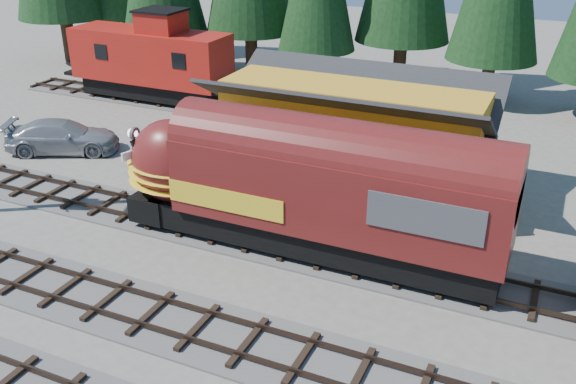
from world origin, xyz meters
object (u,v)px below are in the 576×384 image
at_px(pickup_truck_a, 191,148).
at_px(locomotive, 296,192).
at_px(depot, 351,126).
at_px(pickup_truck_b, 62,136).
at_px(caboose, 152,60).

bearing_deg(pickup_truck_a, locomotive, -123.78).
relative_size(depot, pickup_truck_a, 2.18).
relative_size(pickup_truck_a, pickup_truck_b, 1.00).
distance_m(pickup_truck_a, pickup_truck_b, 7.24).
height_order(depot, locomotive, depot).
bearing_deg(depot, pickup_truck_b, -171.95).
distance_m(caboose, pickup_truck_b, 9.90).
distance_m(locomotive, pickup_truck_b, 16.19).
bearing_deg(depot, pickup_truck_a, -175.32).
height_order(caboose, pickup_truck_a, caboose).
height_order(depot, pickup_truck_a, depot).
bearing_deg(caboose, locomotive, -40.38).
bearing_deg(pickup_truck_a, pickup_truck_b, 102.73).
bearing_deg(caboose, pickup_truck_a, -45.55).
bearing_deg(locomotive, depot, 91.31).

